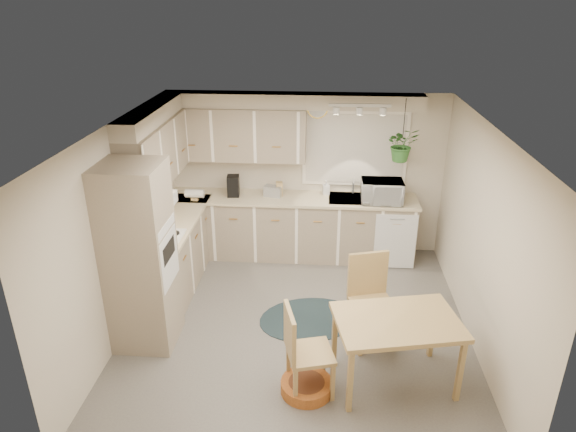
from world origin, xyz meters
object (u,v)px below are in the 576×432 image
object	(u,v)px
pet_bed	(306,386)
microwave	(382,189)
braided_rug	(309,319)
chair_left	(310,351)
dining_table	(395,351)
chair_back	(373,303)

from	to	relation	value
pet_bed	microwave	size ratio (longest dim) A/B	0.90
braided_rug	pet_bed	distance (m)	1.23
braided_rug	pet_bed	bearing A→B (deg)	-88.99
braided_rug	microwave	world-z (taller)	microwave
chair_left	pet_bed	bearing A→B (deg)	-60.72
braided_rug	pet_bed	xyz separation A→B (m)	(0.02, -1.23, 0.05)
chair_left	microwave	bearing A→B (deg)	147.11
chair_left	pet_bed	size ratio (longest dim) A/B	1.84
braided_rug	dining_table	bearing A→B (deg)	-48.86
dining_table	chair_back	bearing A→B (deg)	105.19
braided_rug	microwave	xyz separation A→B (m)	(0.95, 1.57, 1.13)
chair_left	dining_table	bearing A→B (deg)	87.51
chair_back	dining_table	bearing A→B (deg)	89.03
chair_left	braided_rug	bearing A→B (deg)	167.47
chair_left	braided_rug	world-z (taller)	chair_left
pet_bed	chair_back	bearing A→B (deg)	50.80
chair_left	microwave	size ratio (longest dim) A/B	1.65
microwave	pet_bed	bearing A→B (deg)	-108.63
chair_back	braided_rug	bearing A→B (deg)	-44.18
pet_bed	braided_rug	bearing A→B (deg)	91.01
dining_table	pet_bed	xyz separation A→B (m)	(-0.87, -0.21, -0.32)
braided_rug	chair_back	bearing A→B (deg)	-28.02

